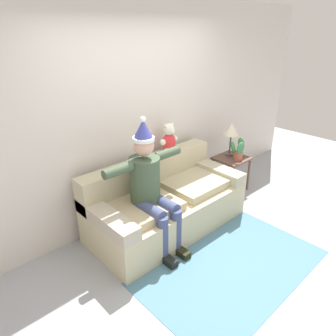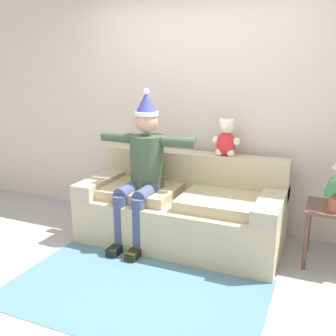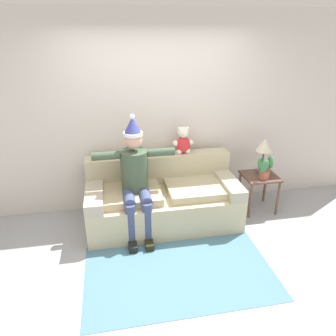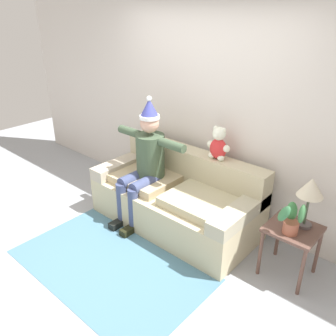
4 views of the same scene
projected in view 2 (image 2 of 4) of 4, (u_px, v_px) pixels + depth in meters
name	position (u px, v px, depth m)	size (l,w,h in m)	color
ground_plane	(138.00, 288.00, 3.06)	(10.00, 10.00, 0.00)	#9CA1A8
back_wall	(202.00, 103.00, 4.10)	(7.00, 0.10, 2.70)	beige
couch	(183.00, 208.00, 3.87)	(1.98, 0.94, 0.86)	#C3B68F
person_seated	(143.00, 167.00, 3.75)	(1.02, 0.77, 1.53)	#3D513A
teddy_bear	(226.00, 139.00, 3.83)	(0.29, 0.17, 0.38)	red
side_table	(334.00, 217.00, 3.33)	(0.47, 0.45, 0.54)	brown
area_rug	(134.00, 292.00, 3.00)	(2.03, 1.22, 0.01)	slate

